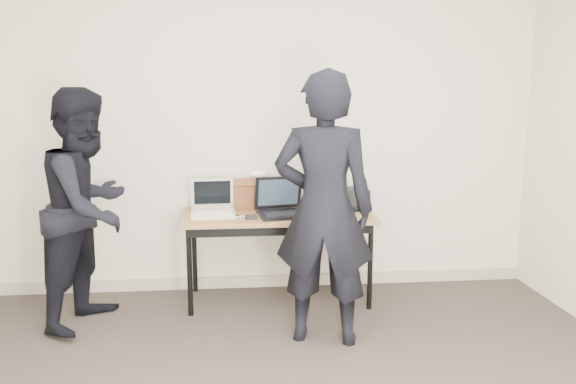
{
  "coord_description": "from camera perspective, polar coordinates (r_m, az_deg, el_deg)",
  "views": [
    {
      "loc": [
        -0.28,
        -2.43,
        1.69
      ],
      "look_at": [
        0.1,
        1.6,
        0.95
      ],
      "focal_mm": 35.0,
      "sensor_mm": 36.0,
      "label": 1
    }
  ],
  "objects": [
    {
      "name": "power_brick",
      "position": [
        4.28,
        -3.75,
        -2.57
      ],
      "size": [
        0.09,
        0.06,
        0.03
      ],
      "primitive_type": "cube",
      "rotation": [
        0.0,
        0.0,
        0.17
      ],
      "color": "black",
      "rests_on": "desk"
    },
    {
      "name": "cables",
      "position": [
        4.45,
        -0.41,
        -2.19
      ],
      "size": [
        1.14,
        0.41,
        0.01
      ],
      "rotation": [
        0.0,
        0.0,
        -0.17
      ],
      "color": "black",
      "rests_on": "desk"
    },
    {
      "name": "laptop_beige",
      "position": [
        4.45,
        -7.64,
        -1.61
      ],
      "size": [
        0.35,
        0.35,
        0.27
      ],
      "rotation": [
        0.0,
        0.0,
        0.05
      ],
      "color": "beige",
      "rests_on": "desk"
    },
    {
      "name": "desk",
      "position": [
        4.47,
        -0.98,
        -2.97
      ],
      "size": [
        1.5,
        0.65,
        0.72
      ],
      "rotation": [
        0.0,
        0.0,
        0.0
      ],
      "color": "olive",
      "rests_on": "ground"
    },
    {
      "name": "person_typist",
      "position": [
        3.71,
        3.65,
        -1.77
      ],
      "size": [
        0.75,
        0.58,
        1.82
      ],
      "primitive_type": "imported",
      "rotation": [
        0.0,
        0.0,
        2.9
      ],
      "color": "black",
      "rests_on": "ground"
    },
    {
      "name": "tissue",
      "position": [
        4.62,
        -3.07,
        1.8
      ],
      "size": [
        0.14,
        0.11,
        0.08
      ],
      "primitive_type": "ellipsoid",
      "rotation": [
        0.0,
        0.0,
        0.09
      ],
      "color": "white",
      "rests_on": "leather_satchel"
    },
    {
      "name": "laptop_center",
      "position": [
        4.41,
        -0.65,
        -1.48
      ],
      "size": [
        0.43,
        0.42,
        0.29
      ],
      "rotation": [
        0.0,
        0.0,
        0.15
      ],
      "color": "black",
      "rests_on": "desk"
    },
    {
      "name": "equipment_box",
      "position": [
        4.71,
        6.5,
        -0.61
      ],
      "size": [
        0.29,
        0.25,
        0.16
      ],
      "primitive_type": "cube",
      "rotation": [
        0.0,
        0.0,
        -0.07
      ],
      "color": "black",
      "rests_on": "desk"
    },
    {
      "name": "laptop_right",
      "position": [
        4.62,
        4.64,
        -1.06
      ],
      "size": [
        0.45,
        0.44,
        0.26
      ],
      "rotation": [
        0.0,
        0.0,
        0.41
      ],
      "color": "black",
      "rests_on": "desk"
    },
    {
      "name": "room",
      "position": [
        2.47,
        1.19,
        2.44
      ],
      "size": [
        4.6,
        4.6,
        2.8
      ],
      "color": "#3A332C",
      "rests_on": "ground"
    },
    {
      "name": "baseboard",
      "position": [
        4.95,
        -1.86,
        -9.0
      ],
      "size": [
        4.5,
        0.03,
        0.1
      ],
      "primitive_type": "cube",
      "color": "#A9A18C",
      "rests_on": "ground"
    },
    {
      "name": "person_observer",
      "position": [
        4.27,
        -19.63,
        -1.55
      ],
      "size": [
        0.89,
        1.0,
        1.71
      ],
      "primitive_type": "imported",
      "rotation": [
        0.0,
        0.0,
        1.23
      ],
      "color": "black",
      "rests_on": "ground"
    },
    {
      "name": "leather_satchel",
      "position": [
        4.64,
        -3.41,
        -0.13
      ],
      "size": [
        0.38,
        0.21,
        0.25
      ],
      "rotation": [
        0.0,
        0.0,
        0.1
      ],
      "color": "brown",
      "rests_on": "desk"
    }
  ]
}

